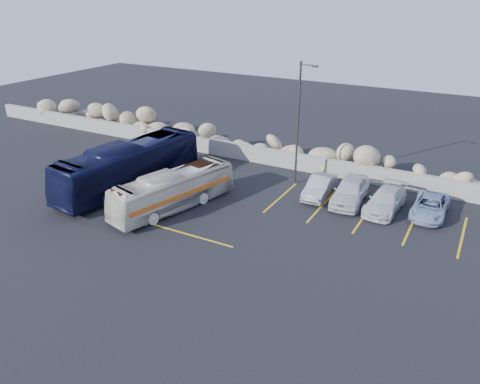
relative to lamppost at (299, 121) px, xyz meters
The scene contains 11 objects.
ground 10.73m from the lamppost, 105.05° to the right, with size 90.00×90.00×0.00m, color black.
seawall 5.14m from the lamppost, 135.63° to the left, with size 60.00×0.40×1.20m, color gray.
riprap_pile 5.40m from the lamppost, 124.63° to the left, with size 54.00×2.80×2.60m, color #90795E, non-canonical shape.
parking_lines 6.18m from the lamppost, 62.01° to the right, with size 18.16×9.36×0.01m.
lamppost is the anchor object (origin of this frame).
vintage_bus 9.10m from the lamppost, 125.16° to the right, with size 1.91×8.17×2.28m, color silver.
tour_coach 11.28m from the lamppost, 148.24° to the right, with size 2.52×10.76×3.00m, color black.
car_a 5.48m from the lamppost, 16.30° to the right, with size 1.78×4.42×1.51m, color silver.
car_b 4.38m from the lamppost, 29.43° to the right, with size 1.31×3.75×1.24m, color #A3A4A8.
car_c 7.29m from the lamppost, 11.54° to the right, with size 1.73×4.25×1.23m, color silver.
car_d 9.38m from the lamppost, ahead, with size 1.84×3.98×1.11m, color #8297B8.
Camera 1 is at (13.19, -17.65, 12.14)m, focal length 35.00 mm.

